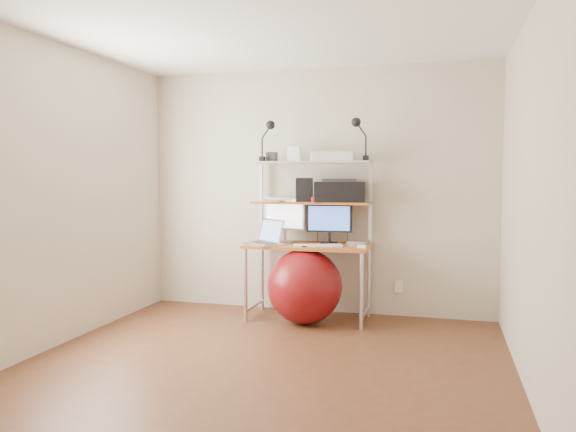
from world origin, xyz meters
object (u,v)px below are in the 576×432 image
object	(u,v)px
monitor_black	(329,221)
exercise_ball	(305,286)
monitor_silver	(285,217)
printer	(339,191)
laptop	(267,239)

from	to	relation	value
monitor_black	exercise_ball	size ratio (longest dim) A/B	0.64
exercise_ball	monitor_silver	bearing A→B (deg)	132.90
monitor_silver	printer	distance (m)	0.60
monitor_silver	printer	bearing A→B (deg)	9.97
laptop	exercise_ball	xyz separation A→B (m)	(0.39, -0.07, -0.44)
monitor_silver	monitor_black	world-z (taller)	monitor_silver
monitor_black	printer	world-z (taller)	printer
printer	exercise_ball	size ratio (longest dim) A/B	0.77
monitor_silver	monitor_black	size ratio (longest dim) A/B	1.06
monitor_silver	monitor_black	distance (m)	0.46
monitor_black	printer	bearing A→B (deg)	29.88
printer	monitor_silver	bearing A→B (deg)	169.11
monitor_black	monitor_silver	bearing A→B (deg)	172.10
monitor_silver	exercise_ball	bearing A→B (deg)	-40.15
laptop	printer	xyz separation A→B (m)	(0.66, 0.26, 0.47)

